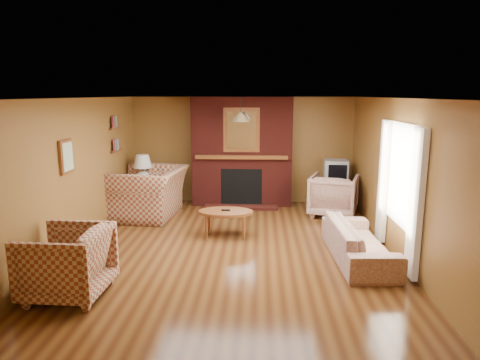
{
  "coord_description": "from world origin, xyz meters",
  "views": [
    {
      "loc": [
        0.4,
        -6.45,
        2.46
      ],
      "look_at": [
        0.07,
        0.6,
        1.04
      ],
      "focal_mm": 32.0,
      "sensor_mm": 36.0,
      "label": 1
    }
  ],
  "objects_px": {
    "plaid_armchair": "(67,263)",
    "coffee_table": "(226,214)",
    "crt_tv": "(336,170)",
    "fireplace": "(242,153)",
    "plaid_loveseat": "(149,192)",
    "side_table": "(144,197)",
    "tv_stand": "(334,194)",
    "floral_armchair": "(333,195)",
    "table_lamp": "(143,168)",
    "floral_sofa": "(359,241)"
  },
  "relations": [
    {
      "from": "plaid_armchair",
      "to": "coffee_table",
      "type": "bearing_deg",
      "value": 145.25
    },
    {
      "from": "plaid_armchair",
      "to": "crt_tv",
      "type": "height_order",
      "value": "crt_tv"
    },
    {
      "from": "fireplace",
      "to": "plaid_loveseat",
      "type": "height_order",
      "value": "fireplace"
    },
    {
      "from": "side_table",
      "to": "tv_stand",
      "type": "distance_m",
      "value": 4.16
    },
    {
      "from": "plaid_loveseat",
      "to": "tv_stand",
      "type": "relative_size",
      "value": 2.55
    },
    {
      "from": "fireplace",
      "to": "floral_armchair",
      "type": "xyz_separation_m",
      "value": [
        1.91,
        -0.85,
        -0.76
      ]
    },
    {
      "from": "side_table",
      "to": "plaid_armchair",
      "type": "bearing_deg",
      "value": -87.89
    },
    {
      "from": "table_lamp",
      "to": "tv_stand",
      "type": "height_order",
      "value": "table_lamp"
    },
    {
      "from": "plaid_armchair",
      "to": "crt_tv",
      "type": "distance_m",
      "value": 5.98
    },
    {
      "from": "tv_stand",
      "to": "crt_tv",
      "type": "distance_m",
      "value": 0.53
    },
    {
      "from": "floral_armchair",
      "to": "table_lamp",
      "type": "height_order",
      "value": "table_lamp"
    },
    {
      "from": "floral_sofa",
      "to": "floral_armchair",
      "type": "height_order",
      "value": "floral_armchair"
    },
    {
      "from": "plaid_loveseat",
      "to": "tv_stand",
      "type": "height_order",
      "value": "plaid_loveseat"
    },
    {
      "from": "plaid_armchair",
      "to": "tv_stand",
      "type": "distance_m",
      "value": 5.97
    },
    {
      "from": "plaid_armchair",
      "to": "side_table",
      "type": "bearing_deg",
      "value": -175.79
    },
    {
      "from": "plaid_armchair",
      "to": "tv_stand",
      "type": "xyz_separation_m",
      "value": [
        4.0,
        4.43,
        -0.14
      ]
    },
    {
      "from": "plaid_armchair",
      "to": "side_table",
      "type": "xyz_separation_m",
      "value": [
        -0.15,
        4.08,
        -0.17
      ]
    },
    {
      "from": "plaid_loveseat",
      "to": "floral_armchair",
      "type": "height_order",
      "value": "plaid_loveseat"
    },
    {
      "from": "plaid_armchair",
      "to": "table_lamp",
      "type": "distance_m",
      "value": 4.11
    },
    {
      "from": "floral_armchair",
      "to": "coffee_table",
      "type": "relative_size",
      "value": 0.98
    },
    {
      "from": "floral_sofa",
      "to": "table_lamp",
      "type": "bearing_deg",
      "value": 53.32
    },
    {
      "from": "coffee_table",
      "to": "table_lamp",
      "type": "xyz_separation_m",
      "value": [
        -1.91,
        1.73,
        0.49
      ]
    },
    {
      "from": "floral_sofa",
      "to": "tv_stand",
      "type": "bearing_deg",
      "value": -5.52
    },
    {
      "from": "plaid_armchair",
      "to": "table_lamp",
      "type": "xyz_separation_m",
      "value": [
        -0.15,
        4.08,
        0.47
      ]
    },
    {
      "from": "fireplace",
      "to": "coffee_table",
      "type": "relative_size",
      "value": 2.52
    },
    {
      "from": "plaid_armchair",
      "to": "floral_armchair",
      "type": "bearing_deg",
      "value": 136.41
    },
    {
      "from": "plaid_loveseat",
      "to": "floral_armchair",
      "type": "bearing_deg",
      "value": 98.44
    },
    {
      "from": "floral_sofa",
      "to": "table_lamp",
      "type": "relative_size",
      "value": 2.93
    },
    {
      "from": "fireplace",
      "to": "table_lamp",
      "type": "height_order",
      "value": "fireplace"
    },
    {
      "from": "floral_armchair",
      "to": "tv_stand",
      "type": "height_order",
      "value": "floral_armchair"
    },
    {
      "from": "floral_sofa",
      "to": "floral_armchair",
      "type": "distance_m",
      "value": 2.39
    },
    {
      "from": "tv_stand",
      "to": "coffee_table",
      "type": "bearing_deg",
      "value": -139.35
    },
    {
      "from": "tv_stand",
      "to": "crt_tv",
      "type": "relative_size",
      "value": 1.11
    },
    {
      "from": "plaid_armchair",
      "to": "crt_tv",
      "type": "xyz_separation_m",
      "value": [
        4.0,
        4.42,
        0.39
      ]
    },
    {
      "from": "coffee_table",
      "to": "crt_tv",
      "type": "bearing_deg",
      "value": 42.8
    },
    {
      "from": "coffee_table",
      "to": "crt_tv",
      "type": "distance_m",
      "value": 3.08
    },
    {
      "from": "plaid_armchair",
      "to": "floral_sofa",
      "type": "height_order",
      "value": "plaid_armchair"
    },
    {
      "from": "plaid_armchair",
      "to": "table_lamp",
      "type": "relative_size",
      "value": 1.46
    },
    {
      "from": "coffee_table",
      "to": "tv_stand",
      "type": "height_order",
      "value": "tv_stand"
    },
    {
      "from": "crt_tv",
      "to": "tv_stand",
      "type": "bearing_deg",
      "value": 90.0
    },
    {
      "from": "side_table",
      "to": "tv_stand",
      "type": "relative_size",
      "value": 0.9
    },
    {
      "from": "plaid_armchair",
      "to": "floral_sofa",
      "type": "xyz_separation_m",
      "value": [
        3.85,
        1.38,
        -0.16
      ]
    },
    {
      "from": "coffee_table",
      "to": "plaid_armchair",
      "type": "bearing_deg",
      "value": -126.86
    },
    {
      "from": "fireplace",
      "to": "crt_tv",
      "type": "height_order",
      "value": "fireplace"
    },
    {
      "from": "fireplace",
      "to": "plaid_loveseat",
      "type": "relative_size",
      "value": 1.58
    },
    {
      "from": "table_lamp",
      "to": "floral_armchair",
      "type": "bearing_deg",
      "value": -4.43
    },
    {
      "from": "plaid_armchair",
      "to": "side_table",
      "type": "height_order",
      "value": "plaid_armchair"
    },
    {
      "from": "tv_stand",
      "to": "crt_tv",
      "type": "xyz_separation_m",
      "value": [
        0.0,
        -0.01,
        0.53
      ]
    },
    {
      "from": "floral_sofa",
      "to": "table_lamp",
      "type": "xyz_separation_m",
      "value": [
        -4.0,
        2.7,
        0.62
      ]
    },
    {
      "from": "floral_armchair",
      "to": "coffee_table",
      "type": "height_order",
      "value": "floral_armchair"
    }
  ]
}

